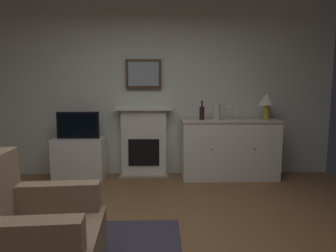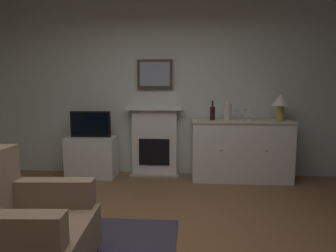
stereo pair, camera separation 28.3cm
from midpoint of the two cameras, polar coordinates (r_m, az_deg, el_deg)
name	(u,v)px [view 1 (the left image)]	position (r m, az deg, el deg)	size (l,w,h in m)	color
wall_rear	(152,85)	(4.61, -4.88, 8.18)	(5.78, 0.06, 2.88)	silver
fireplace_unit	(144,142)	(4.56, -6.56, -3.10)	(0.87, 0.30, 1.10)	white
framed_picture	(144,74)	(4.55, -6.70, 10.24)	(0.55, 0.04, 0.45)	#473323
sideboard_cabinet	(230,149)	(4.49, 10.40, -4.54)	(1.48, 0.49, 0.91)	white
table_lamp	(267,101)	(4.55, 17.42, 4.72)	(0.26, 0.26, 0.40)	#B79338
wine_bottle	(202,113)	(4.35, 4.93, 2.65)	(0.08, 0.08, 0.29)	#331419
wine_glass_left	(225,112)	(4.43, 9.57, 2.84)	(0.07, 0.07, 0.16)	silver
wine_glass_center	(233,112)	(4.41, 11.07, 2.79)	(0.07, 0.07, 0.16)	silver
wine_glass_right	(241,112)	(4.41, 12.52, 2.76)	(0.07, 0.07, 0.16)	silver
vase_decorative	(217,111)	(4.32, 7.89, 3.01)	(0.11, 0.11, 0.28)	beige
tv_cabinet	(80,159)	(4.64, -18.84, -6.17)	(0.75, 0.42, 0.63)	white
tv_set	(78,125)	(4.53, -19.19, 0.14)	(0.62, 0.07, 0.40)	black
armchair	(28,237)	(2.30, -29.43, -18.70)	(0.86, 0.83, 0.92)	#8C7259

